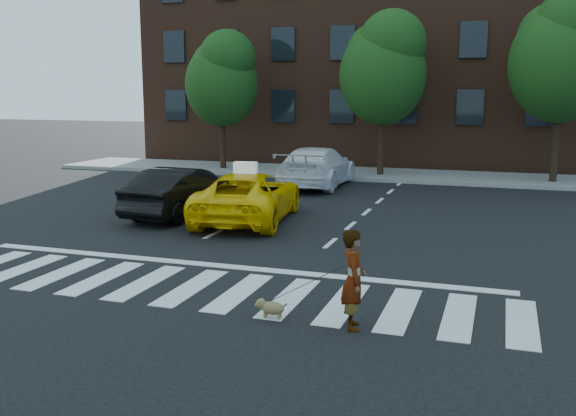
{
  "coord_description": "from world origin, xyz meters",
  "views": [
    {
      "loc": [
        5.55,
        -10.65,
        3.73
      ],
      "look_at": [
        0.96,
        2.98,
        1.1
      ],
      "focal_mm": 40.0,
      "sensor_mm": 36.0,
      "label": 1
    }
  ],
  "objects_px": {
    "tree_left": "(222,75)",
    "tree_right": "(563,51)",
    "white_suv": "(317,167)",
    "tree_mid": "(384,64)",
    "black_sedan": "(183,191)",
    "dog": "(270,307)",
    "woman": "(353,280)",
    "taxi": "(248,197)"
  },
  "relations": [
    {
      "from": "tree_left",
      "to": "white_suv",
      "type": "distance_m",
      "value": 7.46
    },
    {
      "from": "tree_left",
      "to": "white_suv",
      "type": "xyz_separation_m",
      "value": [
        5.57,
        -3.37,
        -3.66
      ]
    },
    {
      "from": "tree_left",
      "to": "woman",
      "type": "distance_m",
      "value": 21.18
    },
    {
      "from": "tree_right",
      "to": "black_sedan",
      "type": "relative_size",
      "value": 1.72
    },
    {
      "from": "tree_left",
      "to": "tree_mid",
      "type": "xyz_separation_m",
      "value": [
        7.5,
        -0.0,
        0.41
      ]
    },
    {
      "from": "taxi",
      "to": "black_sedan",
      "type": "height_order",
      "value": "black_sedan"
    },
    {
      "from": "woman",
      "to": "taxi",
      "type": "bearing_deg",
      "value": 16.81
    },
    {
      "from": "tree_mid",
      "to": "tree_right",
      "type": "xyz_separation_m",
      "value": [
        7.0,
        -0.0,
        0.41
      ]
    },
    {
      "from": "tree_right",
      "to": "black_sedan",
      "type": "height_order",
      "value": "tree_right"
    },
    {
      "from": "tree_right",
      "to": "woman",
      "type": "height_order",
      "value": "tree_right"
    },
    {
      "from": "taxi",
      "to": "dog",
      "type": "distance_m",
      "value": 8.26
    },
    {
      "from": "white_suv",
      "to": "dog",
      "type": "xyz_separation_m",
      "value": [
        3.42,
        -14.73,
        -0.59
      ]
    },
    {
      "from": "tree_left",
      "to": "dog",
      "type": "bearing_deg",
      "value": -63.58
    },
    {
      "from": "tree_left",
      "to": "taxi",
      "type": "xyz_separation_m",
      "value": [
        5.57,
        -10.6,
        -3.73
      ]
    },
    {
      "from": "tree_right",
      "to": "tree_mid",
      "type": "bearing_deg",
      "value": 180.0
    },
    {
      "from": "woman",
      "to": "dog",
      "type": "bearing_deg",
      "value": 74.13
    },
    {
      "from": "tree_mid",
      "to": "taxi",
      "type": "distance_m",
      "value": 11.55
    },
    {
      "from": "black_sedan",
      "to": "woman",
      "type": "bearing_deg",
      "value": 137.68
    },
    {
      "from": "tree_left",
      "to": "tree_mid",
      "type": "relative_size",
      "value": 0.92
    },
    {
      "from": "woman",
      "to": "dog",
      "type": "distance_m",
      "value": 1.53
    },
    {
      "from": "taxi",
      "to": "white_suv",
      "type": "xyz_separation_m",
      "value": [
        0.0,
        7.23,
        0.07
      ]
    },
    {
      "from": "tree_mid",
      "to": "white_suv",
      "type": "relative_size",
      "value": 1.32
    },
    {
      "from": "black_sedan",
      "to": "dog",
      "type": "height_order",
      "value": "black_sedan"
    },
    {
      "from": "taxi",
      "to": "dog",
      "type": "xyz_separation_m",
      "value": [
        3.42,
        -7.5,
        -0.52
      ]
    },
    {
      "from": "taxi",
      "to": "black_sedan",
      "type": "relative_size",
      "value": 1.14
    },
    {
      "from": "white_suv",
      "to": "woman",
      "type": "bearing_deg",
      "value": 107.48
    },
    {
      "from": "tree_left",
      "to": "woman",
      "type": "bearing_deg",
      "value": -60.13
    },
    {
      "from": "tree_left",
      "to": "white_suv",
      "type": "relative_size",
      "value": 1.2
    },
    {
      "from": "tree_left",
      "to": "tree_right",
      "type": "distance_m",
      "value": 14.52
    },
    {
      "from": "white_suv",
      "to": "taxi",
      "type": "bearing_deg",
      "value": 89.33
    },
    {
      "from": "tree_mid",
      "to": "white_suv",
      "type": "distance_m",
      "value": 5.63
    },
    {
      "from": "tree_mid",
      "to": "tree_right",
      "type": "distance_m",
      "value": 7.01
    },
    {
      "from": "tree_left",
      "to": "woman",
      "type": "height_order",
      "value": "tree_left"
    },
    {
      "from": "white_suv",
      "to": "dog",
      "type": "relative_size",
      "value": 9.44
    },
    {
      "from": "tree_right",
      "to": "woman",
      "type": "bearing_deg",
      "value": -102.78
    },
    {
      "from": "dog",
      "to": "black_sedan",
      "type": "bearing_deg",
      "value": 122.56
    },
    {
      "from": "black_sedan",
      "to": "tree_mid",
      "type": "bearing_deg",
      "value": -106.35
    },
    {
      "from": "taxi",
      "to": "black_sedan",
      "type": "bearing_deg",
      "value": -10.26
    },
    {
      "from": "tree_mid",
      "to": "woman",
      "type": "relative_size",
      "value": 4.42
    },
    {
      "from": "dog",
      "to": "tree_right",
      "type": "bearing_deg",
      "value": 69.24
    },
    {
      "from": "tree_mid",
      "to": "dog",
      "type": "relative_size",
      "value": 12.42
    },
    {
      "from": "tree_mid",
      "to": "woman",
      "type": "height_order",
      "value": "tree_mid"
    }
  ]
}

